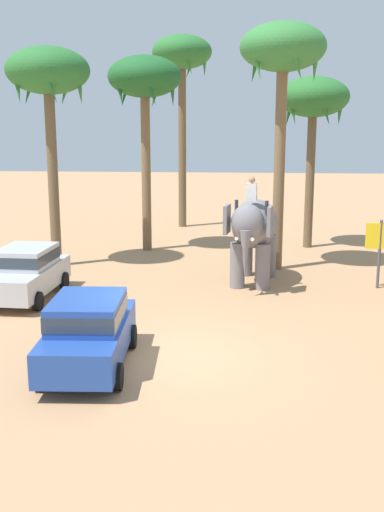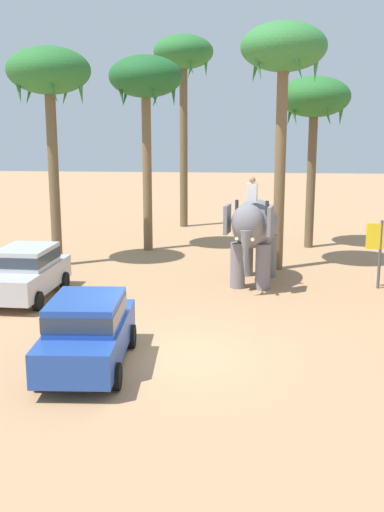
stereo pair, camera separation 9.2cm
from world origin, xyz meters
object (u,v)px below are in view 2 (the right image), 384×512
at_px(car_sedan_foreground, 87,329).
at_px(car_parked_far_side, 26,270).
at_px(elephant_with_mahout, 254,229).
at_px(palm_tree_near_hut, 314,102).
at_px(palm_tree_left_of_road, 283,56).
at_px(palm_tree_leaning_seaward, 146,83).
at_px(palm_tree_far_back, 49,78).
at_px(signboard_yellow, 381,241).
at_px(palm_tree_behind_elephant, 183,60).

bearing_deg(car_sedan_foreground, car_parked_far_side, 122.19).
xyz_separation_m(elephant_with_mahout, palm_tree_near_hut, (2.63, 6.97, 4.62)).
height_order(car_sedan_foreground, palm_tree_left_of_road, palm_tree_left_of_road).
bearing_deg(palm_tree_leaning_seaward, car_parked_far_side, -107.92).
xyz_separation_m(car_parked_far_side, palm_tree_far_back, (-0.48, 4.77, 6.43)).
xyz_separation_m(car_sedan_foreground, signboard_yellow, (8.25, 7.88, 0.76)).
relative_size(palm_tree_behind_elephant, palm_tree_near_hut, 1.33).
xyz_separation_m(elephant_with_mahout, palm_tree_far_back, (-7.89, 2.21, 5.37)).
bearing_deg(palm_tree_leaning_seaward, elephant_with_mahout, -50.25).
height_order(car_sedan_foreground, elephant_with_mahout, elephant_with_mahout).
xyz_separation_m(car_sedan_foreground, palm_tree_near_hut, (6.52, 15.11, 5.68)).
bearing_deg(signboard_yellow, car_sedan_foreground, -136.30).
xyz_separation_m(elephant_with_mahout, palm_tree_behind_elephant, (-3.80, 12.40, 7.00)).
bearing_deg(palm_tree_far_back, palm_tree_behind_elephant, 68.15).
distance_m(car_sedan_foreground, palm_tree_near_hut, 17.41).
distance_m(elephant_with_mahout, palm_tree_leaning_seaward, 9.16).
bearing_deg(signboard_yellow, palm_tree_leaning_seaward, 146.79).
bearing_deg(palm_tree_leaning_seaward, signboard_yellow, -33.21).
height_order(elephant_with_mahout, palm_tree_far_back, palm_tree_far_back).
bearing_deg(palm_tree_left_of_road, car_sedan_foreground, -114.80).
relative_size(car_sedan_foreground, palm_tree_behind_elephant, 0.41).
height_order(car_sedan_foreground, car_parked_far_side, same).
bearing_deg(palm_tree_left_of_road, palm_tree_far_back, -178.79).
distance_m(palm_tree_near_hut, palm_tree_far_back, 11.57).
bearing_deg(palm_tree_leaning_seaward, palm_tree_far_back, -132.13).
distance_m(elephant_with_mahout, palm_tree_far_back, 9.80).
distance_m(car_parked_far_side, palm_tree_left_of_road, 12.08).
distance_m(palm_tree_behind_elephant, palm_tree_left_of_road, 11.13).
bearing_deg(palm_tree_behind_elephant, car_sedan_foreground, -90.25).
xyz_separation_m(car_sedan_foreground, palm_tree_far_back, (-4.00, 10.35, 6.43)).
bearing_deg(signboard_yellow, palm_tree_left_of_road, 141.86).
height_order(car_parked_far_side, palm_tree_far_back, palm_tree_far_back).
height_order(palm_tree_near_hut, signboard_yellow, palm_tree_near_hut).
xyz_separation_m(palm_tree_leaning_seaward, signboard_yellow, (9.09, -5.95, -5.69)).
bearing_deg(palm_tree_near_hut, car_sedan_foreground, -113.35).
distance_m(car_parked_far_side, palm_tree_far_back, 8.02).
relative_size(car_sedan_foreground, car_parked_far_side, 1.01).
distance_m(palm_tree_leaning_seaward, signboard_yellow, 12.27).
distance_m(palm_tree_behind_elephant, palm_tree_near_hut, 8.75).
relative_size(palm_tree_leaning_seaward, signboard_yellow, 3.56).
relative_size(elephant_with_mahout, palm_tree_far_back, 0.47).
bearing_deg(palm_tree_near_hut, car_parked_far_side, -136.48).
xyz_separation_m(elephant_with_mahout, palm_tree_left_of_road, (0.97, 2.40, 6.10)).
height_order(car_parked_far_side, palm_tree_near_hut, palm_tree_near_hut).
bearing_deg(elephant_with_mahout, signboard_yellow, -3.36).
relative_size(car_sedan_foreground, palm_tree_leaning_seaward, 0.49).
distance_m(palm_tree_left_of_road, palm_tree_far_back, 8.90).
bearing_deg(palm_tree_near_hut, palm_tree_far_back, -155.65).
height_order(car_parked_far_side, signboard_yellow, signboard_yellow).
bearing_deg(car_parked_far_side, elephant_with_mahout, 19.04).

